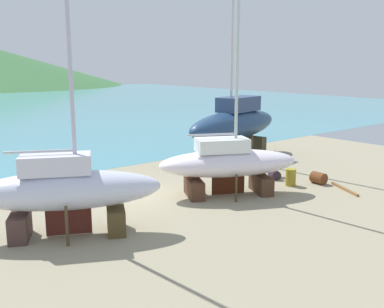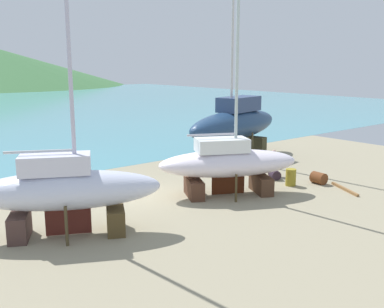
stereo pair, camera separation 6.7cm
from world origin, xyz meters
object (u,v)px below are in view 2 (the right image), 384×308
at_px(barrel_tipped_center, 291,177).
at_px(barrel_tar_black, 275,174).
at_px(barrel_rust_mid, 25,195).
at_px(sailboat_large_starboard, 228,163).
at_px(barrel_blue_faded, 87,181).
at_px(barrel_rust_near, 319,178).
at_px(worker, 274,162).
at_px(sailboat_small_center, 66,190).
at_px(sailboat_far_slipway, 235,124).

relative_size(barrel_tipped_center, barrel_tar_black, 1.25).
bearing_deg(barrel_tar_black, barrel_rust_mid, 161.04).
bearing_deg(sailboat_large_starboard, barrel_blue_faded, 160.53).
distance_m(barrel_rust_near, barrel_tar_black, 2.54).
xyz_separation_m(worker, barrel_tar_black, (-0.50, -0.54, -0.56)).
distance_m(sailboat_large_starboard, barrel_tipped_center, 4.24).
bearing_deg(worker, sailboat_small_center, 61.49).
bearing_deg(barrel_rust_mid, barrel_tar_black, -18.96).
bearing_deg(sailboat_small_center, barrel_blue_faded, 84.67).
bearing_deg(sailboat_small_center, sailboat_large_starboard, 27.57).
distance_m(sailboat_far_slipway, barrel_tar_black, 6.47).
bearing_deg(worker, barrel_tar_black, 103.88).
bearing_deg(barrel_blue_faded, worker, -23.77).
relative_size(sailboat_far_slipway, worker, 9.38).
height_order(sailboat_large_starboard, barrel_rust_near, sailboat_large_starboard).
bearing_deg(sailboat_small_center, barrel_tipped_center, 23.11).
bearing_deg(barrel_tar_black, barrel_tipped_center, -105.23).
bearing_deg(barrel_tipped_center, sailboat_small_center, 175.69).
distance_m(barrel_tipped_center, barrel_tar_black, 1.57).
xyz_separation_m(sailboat_large_starboard, worker, (4.85, 1.06, -0.85)).
distance_m(sailboat_large_starboard, worker, 5.04).
xyz_separation_m(barrel_rust_near, barrel_tipped_center, (-1.55, 0.76, 0.14)).
relative_size(sailboat_far_slipway, barrel_rust_mid, 17.03).
relative_size(sailboat_large_starboard, barrel_tipped_center, 12.11).
relative_size(sailboat_large_starboard, barrel_rust_near, 14.23).
bearing_deg(barrel_tar_black, barrel_blue_faded, 152.52).
relative_size(sailboat_small_center, barrel_rust_near, 13.55).
xyz_separation_m(barrel_rust_near, barrel_rust_mid, (-14.24, 6.77, 0.12)).
distance_m(sailboat_large_starboard, barrel_tar_black, 4.60).
bearing_deg(sailboat_far_slipway, barrel_rust_near, 69.52).
height_order(barrel_rust_near, barrel_tipped_center, barrel_tipped_center).
xyz_separation_m(sailboat_large_starboard, barrel_blue_faded, (-5.23, 5.51, -1.23)).
xyz_separation_m(barrel_tar_black, barrel_rust_mid, (-13.10, 4.50, 0.17)).
height_order(sailboat_small_center, worker, sailboat_small_center).
bearing_deg(barrel_blue_faded, barrel_tar_black, -27.48).
bearing_deg(barrel_rust_mid, barrel_rust_near, -25.43).
bearing_deg(barrel_rust_near, barrel_rust_mid, 154.57).
relative_size(barrel_blue_faded, barrel_rust_mid, 1.04).
xyz_separation_m(sailboat_small_center, barrel_tar_black, (13.14, 0.55, -1.59)).
bearing_deg(barrel_tar_black, worker, 46.94).
height_order(sailboat_far_slipway, barrel_rust_mid, sailboat_far_slipway).
relative_size(sailboat_large_starboard, barrel_tar_black, 15.18).
height_order(sailboat_small_center, barrel_rust_mid, sailboat_small_center).
xyz_separation_m(sailboat_small_center, barrel_rust_mid, (0.03, 5.05, -1.42)).
xyz_separation_m(sailboat_small_center, barrel_rust_near, (14.27, -1.72, -1.54)).
bearing_deg(sailboat_large_starboard, barrel_tipped_center, 13.00).
height_order(sailboat_large_starboard, sailboat_small_center, sailboat_large_starboard).
bearing_deg(barrel_rust_near, sailboat_far_slipway, 81.97).
height_order(sailboat_large_starboard, worker, sailboat_large_starboard).
height_order(sailboat_far_slipway, barrel_blue_faded, sailboat_far_slipway).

